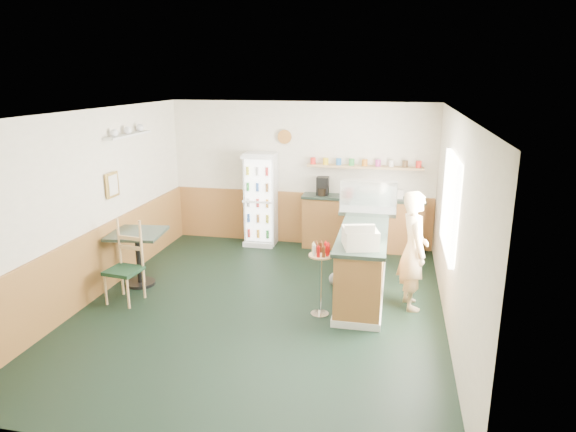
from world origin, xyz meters
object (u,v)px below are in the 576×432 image
(drinks_fridge, at_px, (261,199))
(display_case, at_px, (368,198))
(cafe_chair, at_px, (126,259))
(cash_register, at_px, (360,238))
(condiment_stand, at_px, (321,267))
(shopkeeper, at_px, (413,250))
(cafe_table, at_px, (138,248))

(drinks_fridge, distance_m, display_case, 2.37)
(cafe_chair, bearing_deg, drinks_fridge, 73.99)
(drinks_fridge, height_order, display_case, drinks_fridge)
(cash_register, relative_size, cafe_chair, 0.38)
(condiment_stand, distance_m, cafe_chair, 2.81)
(display_case, xyz_separation_m, shopkeeper, (0.70, -1.19, -0.43))
(cash_register, height_order, cafe_table, cash_register)
(display_case, bearing_deg, shopkeeper, -59.52)
(display_case, xyz_separation_m, cafe_table, (-3.40, -1.26, -0.66))
(display_case, bearing_deg, cash_register, -90.00)
(condiment_stand, relative_size, cafe_chair, 0.85)
(drinks_fridge, xyz_separation_m, cash_register, (2.08, -2.80, 0.25))
(cash_register, xyz_separation_m, cafe_chair, (-3.31, -0.06, -0.52))
(drinks_fridge, xyz_separation_m, condiment_stand, (1.57, -2.80, -0.19))
(drinks_fridge, bearing_deg, shopkeeper, -39.38)
(condiment_stand, xyz_separation_m, cafe_table, (-2.89, 0.46, -0.08))
(condiment_stand, bearing_deg, shopkeeper, 23.41)
(shopkeeper, height_order, condiment_stand, shopkeeper)
(condiment_stand, bearing_deg, cash_register, 0.07)
(drinks_fridge, distance_m, shopkeeper, 3.59)
(display_case, bearing_deg, cafe_chair, -151.87)
(shopkeeper, relative_size, cafe_chair, 1.41)
(cafe_table, xyz_separation_m, cafe_chair, (0.09, -0.52, 0.01))
(drinks_fridge, xyz_separation_m, cafe_chair, (-1.24, -2.86, -0.26))
(drinks_fridge, height_order, cafe_table, drinks_fridge)
(shopkeeper, xyz_separation_m, cafe_table, (-4.10, -0.07, -0.23))
(cafe_table, bearing_deg, cafe_chair, -80.63)
(cash_register, bearing_deg, condiment_stand, 165.61)
(display_case, height_order, cash_register, display_case)
(condiment_stand, xyz_separation_m, cafe_chair, (-2.81, -0.06, -0.07))
(cash_register, distance_m, cafe_chair, 3.36)
(drinks_fridge, height_order, shopkeeper, drinks_fridge)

